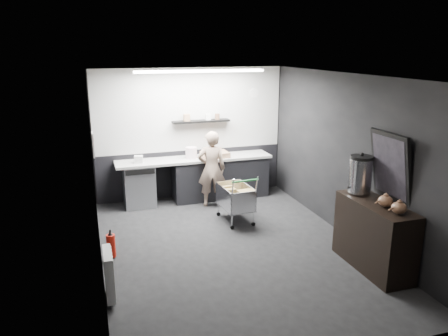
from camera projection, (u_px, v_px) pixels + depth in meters
name	position (u px, v px, depth m)	size (l,w,h in m)	color
floor	(232.00, 248.00, 6.96)	(5.50, 5.50, 0.00)	black
ceiling	(233.00, 76.00, 6.24)	(5.50, 5.50, 0.00)	silver
wall_back	(190.00, 133.00, 9.12)	(5.50, 5.50, 0.00)	black
wall_front	(327.00, 241.00, 4.07)	(5.50, 5.50, 0.00)	black
wall_left	(95.00, 178.00, 6.02)	(5.50, 5.50, 0.00)	black
wall_right	(347.00, 157.00, 7.18)	(5.50, 5.50, 0.00)	black
kitchen_wall_panel	(190.00, 110.00, 8.97)	(3.95, 0.02, 1.70)	#B9B9B4
dado_panel	(191.00, 173.00, 9.33)	(3.95, 0.02, 1.00)	black
floating_shelf	(201.00, 121.00, 8.99)	(1.20, 0.22, 0.04)	black
wall_clock	(254.00, 93.00, 9.29)	(0.20, 0.20, 0.03)	silver
poster	(93.00, 145.00, 7.16)	(0.02, 0.30, 0.40)	white
poster_red_band	(93.00, 140.00, 7.14)	(0.01, 0.22, 0.10)	red
radiator	(109.00, 274.00, 5.47)	(0.10, 0.50, 0.60)	silver
ceiling_strip	(200.00, 71.00, 7.94)	(2.40, 0.20, 0.04)	white
prep_counter	(201.00, 178.00, 9.10)	(3.20, 0.61, 0.90)	black
person	(212.00, 169.00, 8.63)	(0.56, 0.37, 1.53)	#C0AC98
shopping_cart	(235.00, 199.00, 7.94)	(0.54, 0.86, 0.91)	silver
sideboard	(374.00, 226.00, 6.22)	(0.57, 1.32, 1.98)	black
fire_extinguisher	(111.00, 245.00, 6.59)	(0.13, 0.13, 0.44)	red
cardboard_box	(215.00, 155.00, 9.00)	(0.53, 0.40, 0.11)	#977050
pink_tub	(191.00, 153.00, 8.89)	(0.23, 0.23, 0.23)	silver
white_container	(139.00, 159.00, 8.54)	(0.16, 0.13, 0.14)	silver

